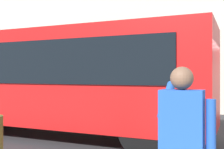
% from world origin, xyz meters
% --- Properties ---
extents(red_bus, '(9.05, 2.54, 3.08)m').
position_xyz_m(red_bus, '(4.79, 0.24, 1.68)').
color(red_bus, red).
rests_on(red_bus, ground_plane).
extents(pedestrian_photographer, '(0.53, 0.52, 1.70)m').
position_xyz_m(pedestrian_photographer, '(0.28, 4.64, 1.14)').
color(pedestrian_photographer, '#4C4238').
rests_on(pedestrian_photographer, sidewalk_curb).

